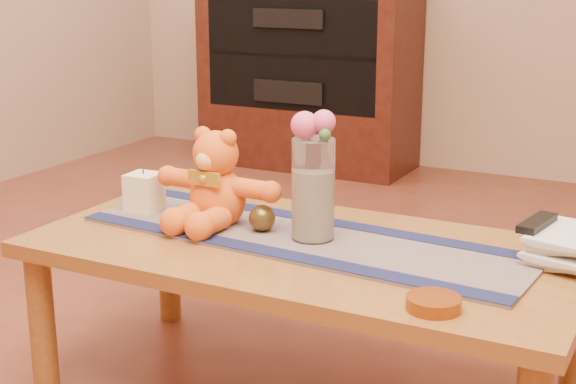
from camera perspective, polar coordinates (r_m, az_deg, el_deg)
The scene contains 29 objects.
coffee_table_top at distance 2.13m, azimuth 1.20°, elevation -4.06°, with size 1.40×0.70×0.04m, color brown.
table_leg_fl at distance 2.34m, azimuth -16.52°, elevation -8.80°, with size 0.07×0.07×0.41m, color brown.
table_leg_bl at distance 2.75m, azimuth -8.20°, elevation -4.62°, with size 0.07×0.07×0.41m, color brown.
table_leg_br at distance 2.30m, azimuth 19.18°, elevation -9.43°, with size 0.07×0.07×0.41m, color brown.
persian_runner at distance 2.15m, azimuth 0.98°, elevation -3.14°, with size 1.20×0.35×0.01m, color #161C3F.
runner_border_near at distance 2.03m, azimuth -1.09°, elevation -4.12°, with size 1.20×0.06×0.00m, color #151A3F.
runner_border_far at distance 2.27m, azimuth 2.83°, elevation -2.03°, with size 1.20×0.06×0.00m, color #151A3F.
teddy_bear at distance 2.24m, azimuth -4.87°, elevation 0.94°, with size 0.36×0.30×0.25m, color orange, non-canonical shape.
pillar_candle at distance 2.40m, azimuth -9.85°, elevation 0.02°, with size 0.09×0.09×0.11m, color #FFF5BB.
candle_wick at distance 2.39m, azimuth -9.91°, elevation 1.38°, with size 0.00×0.00×0.01m, color black.
glass_vase at distance 2.10m, azimuth 1.74°, elevation 0.18°, with size 0.11×0.11×0.26m, color silver.
potpourri_fill at distance 2.11m, azimuth 1.73°, elevation -0.85°, with size 0.09×0.09×0.18m, color beige.
rose_left at distance 2.06m, azimuth 1.15°, elevation 4.61°, with size 0.07×0.07×0.07m, color #E14F83.
rose_right at distance 2.05m, azimuth 2.47°, elevation 4.84°, with size 0.06×0.06×0.06m, color #E14F83.
blue_flower_back at distance 2.09m, azimuth 2.44°, elevation 4.55°, with size 0.04×0.04×0.04m, color #4C4BA3.
blue_flower_side at distance 2.09m, azimuth 1.27°, elevation 4.37°, with size 0.04×0.04×0.04m, color #4C4BA3.
leaf_sprig at distance 2.03m, azimuth 2.55°, elevation 3.94°, with size 0.03×0.03×0.03m, color #33662D.
bronze_ball at distance 2.18m, azimuth -1.79°, elevation -1.80°, with size 0.07×0.07×0.07m, color #533F1B.
book_bottom at distance 2.12m, azimuth 16.67°, elevation -3.90°, with size 0.17×0.22×0.02m, color beige.
book_lower at distance 2.11m, azimuth 16.80°, elevation -3.46°, with size 0.16×0.22×0.02m, color beige.
book_upper at distance 2.12m, azimuth 16.63°, elevation -2.87°, with size 0.17×0.22×0.02m, color beige.
book_top at distance 2.10m, azimuth 16.87°, elevation -2.46°, with size 0.16×0.22×0.02m, color beige.
tv_remote at distance 2.09m, azimuth 16.73°, elevation -2.04°, with size 0.04×0.16×0.02m, color black.
amber_dish at distance 1.75m, azimuth 9.96°, elevation -7.53°, with size 0.11×0.11×0.03m, color #BF5914.
media_cabinet at distance 4.80m, azimuth 1.43°, elevation 8.32°, with size 1.20×0.50×1.10m, color black.
cabinet_cavity at distance 4.58m, azimuth 0.14°, elevation 9.37°, with size 1.02×0.03×0.61m, color black.
cabinet_shelf at distance 4.65m, azimuth 0.62°, elevation 9.46°, with size 1.02×0.20×0.03m, color black.
stereo_upper at distance 4.65m, azimuth 0.74°, elevation 11.91°, with size 0.42×0.28×0.10m, color black.
stereo_lower at distance 4.69m, azimuth 0.73°, elevation 7.08°, with size 0.42×0.28×0.12m, color black.
Camera 1 is at (0.88, -1.80, 1.14)m, focal length 51.79 mm.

